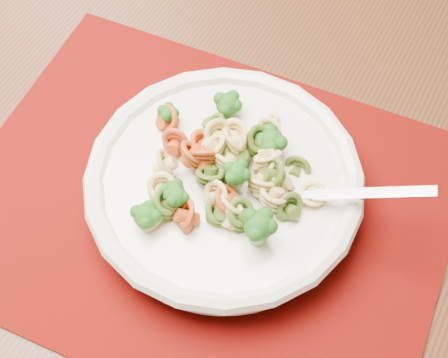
% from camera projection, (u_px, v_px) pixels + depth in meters
% --- Properties ---
extents(dining_table, '(1.39, 1.03, 0.71)m').
position_uv_depth(dining_table, '(306.00, 183.00, 0.78)').
color(dining_table, '#4A2A14').
rests_on(dining_table, ground).
extents(placemat, '(0.53, 0.43, 0.00)m').
position_uv_depth(placemat, '(203.00, 205.00, 0.64)').
color(placemat, '#540703').
rests_on(placemat, dining_table).
extents(pasta_bowl, '(0.28, 0.28, 0.05)m').
position_uv_depth(pasta_bowl, '(224.00, 184.00, 0.62)').
color(pasta_bowl, white).
rests_on(pasta_bowl, placemat).
extents(pasta_broccoli_heap, '(0.23, 0.23, 0.06)m').
position_uv_depth(pasta_broccoli_heap, '(224.00, 176.00, 0.60)').
color(pasta_broccoli_heap, '#E2C76F').
rests_on(pasta_broccoli_heap, pasta_bowl).
extents(fork, '(0.18, 0.05, 0.08)m').
position_uv_depth(fork, '(288.00, 196.00, 0.59)').
color(fork, silver).
rests_on(fork, pasta_bowl).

